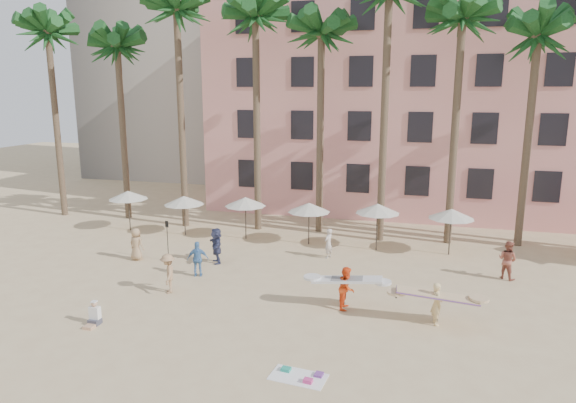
% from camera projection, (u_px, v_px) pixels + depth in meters
% --- Properties ---
extents(ground, '(120.00, 120.00, 0.00)m').
position_uv_depth(ground, '(259.00, 344.00, 18.55)').
color(ground, '#D1B789').
rests_on(ground, ground).
extents(pink_hotel, '(35.00, 14.00, 16.00)m').
position_uv_depth(pink_hotel, '(449.00, 103.00, 39.59)').
color(pink_hotel, '#F6A296').
rests_on(pink_hotel, ground).
extents(palm_row, '(44.40, 5.40, 16.30)m').
position_uv_depth(palm_row, '(345.00, 20.00, 29.81)').
color(palm_row, brown).
rests_on(palm_row, ground).
extents(umbrella_row, '(22.50, 2.70, 2.73)m').
position_uv_depth(umbrella_row, '(276.00, 204.00, 30.61)').
color(umbrella_row, '#332B23').
rests_on(umbrella_row, ground).
extents(beach_towel, '(1.90, 1.19, 0.14)m').
position_uv_depth(beach_towel, '(300.00, 376.00, 16.43)').
color(beach_towel, white).
rests_on(beach_towel, ground).
extents(carrier_yellow, '(3.15, 0.93, 1.72)m').
position_uv_depth(carrier_yellow, '(437.00, 301.00, 19.95)').
color(carrier_yellow, '#E1C07E').
rests_on(carrier_yellow, ground).
extents(carrier_white, '(2.96, 0.95, 1.82)m').
position_uv_depth(carrier_white, '(347.00, 286.00, 21.41)').
color(carrier_white, '#FF501A').
rests_on(carrier_white, ground).
extents(beachgoers, '(19.97, 7.74, 1.91)m').
position_uv_depth(beachgoers, '(255.00, 255.00, 25.70)').
color(beachgoers, tan).
rests_on(beachgoers, ground).
extents(paddle, '(0.18, 0.04, 2.23)m').
position_uv_depth(paddle, '(167.00, 236.00, 27.29)').
color(paddle, black).
rests_on(paddle, ground).
extents(seated_man, '(0.42, 0.73, 0.95)m').
position_uv_depth(seated_man, '(94.00, 317.00, 20.04)').
color(seated_man, '#3F3F4C').
rests_on(seated_man, ground).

